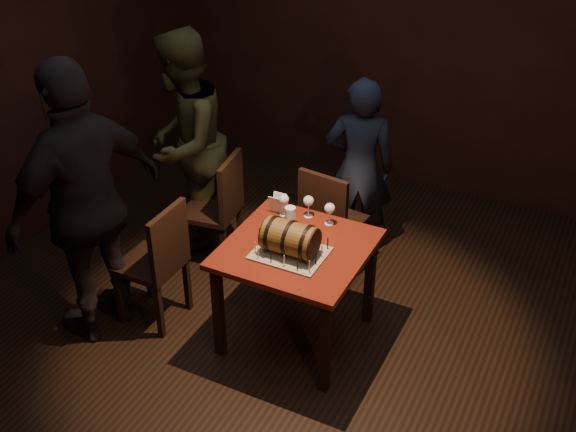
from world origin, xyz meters
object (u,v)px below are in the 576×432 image
(chair_back, at_px, (329,218))
(person_left_front, at_px, (87,204))
(pint_of_ale, at_px, (290,218))
(person_back, at_px, (359,168))
(chair_left_front, at_px, (159,259))
(barrel_cake, at_px, (290,238))
(wine_glass_left, at_px, (284,200))
(wine_glass_mid, at_px, (309,202))
(person_left_rear, at_px, (184,143))
(chair_left_rear, at_px, (220,204))
(wine_glass_right, at_px, (330,209))
(pub_table, at_px, (297,260))

(chair_back, bearing_deg, person_left_front, -133.82)
(pint_of_ale, relative_size, person_back, 0.10)
(pint_of_ale, distance_m, chair_left_front, 0.94)
(person_left_front, bearing_deg, barrel_cake, 119.92)
(wine_glass_left, distance_m, person_back, 0.92)
(wine_glass_mid, distance_m, pint_of_ale, 0.19)
(wine_glass_left, bearing_deg, pint_of_ale, -46.95)
(person_left_rear, bearing_deg, pint_of_ale, 56.12)
(barrel_cake, relative_size, person_back, 0.27)
(wine_glass_mid, relative_size, person_left_front, 0.08)
(barrel_cake, height_order, chair_left_rear, barrel_cake)
(wine_glass_mid, bearing_deg, barrel_cake, -79.18)
(wine_glass_right, height_order, chair_back, chair_back)
(wine_glass_right, bearing_deg, pub_table, -103.09)
(person_left_rear, bearing_deg, chair_back, 81.38)
(chair_left_front, relative_size, person_left_rear, 0.52)
(wine_glass_mid, height_order, chair_left_rear, chair_left_rear)
(barrel_cake, height_order, wine_glass_right, barrel_cake)
(chair_back, relative_size, person_left_front, 0.47)
(wine_glass_mid, bearing_deg, chair_back, 90.47)
(wine_glass_mid, height_order, person_left_front, person_left_front)
(chair_back, xyz_separation_m, chair_left_rear, (-0.83, -0.19, 0.00))
(barrel_cake, bearing_deg, chair_back, 96.21)
(pint_of_ale, height_order, chair_left_front, chair_left_front)
(chair_left_rear, bearing_deg, wine_glass_right, -11.59)
(barrel_cake, xyz_separation_m, chair_back, (-0.09, 0.83, -0.35))
(wine_glass_left, bearing_deg, wine_glass_mid, 20.43)
(pub_table, distance_m, wine_glass_mid, 0.44)
(wine_glass_mid, xyz_separation_m, person_left_rear, (-1.22, 0.33, 0.02))
(chair_back, bearing_deg, person_back, 84.12)
(person_back, bearing_deg, barrel_cake, 72.89)
(pub_table, distance_m, person_back, 1.19)
(person_left_rear, height_order, person_left_front, person_left_front)
(person_left_rear, bearing_deg, person_back, 100.74)
(chair_left_rear, height_order, person_back, person_back)
(person_left_rear, bearing_deg, wine_glass_left, 59.27)
(pub_table, bearing_deg, wine_glass_right, 76.91)
(chair_left_rear, relative_size, person_back, 0.63)
(pint_of_ale, relative_size, chair_left_rear, 0.16)
(wine_glass_left, bearing_deg, wine_glass_right, 6.22)
(barrel_cake, xyz_separation_m, chair_left_front, (-0.92, -0.16, -0.35))
(chair_left_rear, bearing_deg, person_left_rear, 159.44)
(person_left_rear, bearing_deg, wine_glass_right, 65.05)
(chair_left_rear, height_order, person_left_front, person_left_front)
(chair_back, bearing_deg, wine_glass_right, -66.82)
(person_left_front, bearing_deg, wine_glass_mid, 138.53)
(person_back, distance_m, person_left_front, 2.08)
(barrel_cake, distance_m, chair_back, 0.90)
(chair_left_front, height_order, person_left_front, person_left_front)
(person_left_rear, xyz_separation_m, person_left_front, (0.05, -1.17, 0.09))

